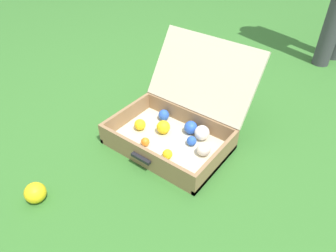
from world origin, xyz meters
The scene contains 3 objects.
ground_plane centered at (0.00, 0.00, 0.00)m, with size 16.00×16.00×0.00m, color #336B28.
open_suitcase centered at (-0.01, 0.11, 0.11)m, with size 0.59×0.65×0.46m.
stray_ball_on_grass centered at (-0.25, -0.61, 0.05)m, with size 0.09×0.09×0.09m, color yellow.
Camera 1 is at (0.72, -0.95, 1.08)m, focal length 32.98 mm.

